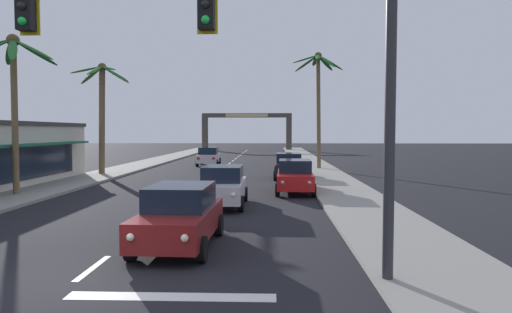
# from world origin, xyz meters

# --- Properties ---
(ground_plane) EXTENTS (220.00, 220.00, 0.00)m
(ground_plane) POSITION_xyz_m (0.00, 0.00, 0.00)
(ground_plane) COLOR black
(sidewalk_right) EXTENTS (3.20, 110.00, 0.14)m
(sidewalk_right) POSITION_xyz_m (7.80, 20.00, 0.07)
(sidewalk_right) COLOR gray
(sidewalk_right) RESTS_ON ground
(sidewalk_left) EXTENTS (3.20, 110.00, 0.14)m
(sidewalk_left) POSITION_xyz_m (-7.80, 20.00, 0.07)
(sidewalk_left) COLOR gray
(sidewalk_left) RESTS_ON ground
(lane_markings) EXTENTS (4.28, 86.42, 0.01)m
(lane_markings) POSITION_xyz_m (0.42, 19.42, 0.00)
(lane_markings) COLOR silver
(lane_markings) RESTS_ON ground
(traffic_signal_mast) EXTENTS (11.18, 0.41, 7.24)m
(traffic_signal_mast) POSITION_xyz_m (2.94, 0.23, 5.07)
(traffic_signal_mast) COLOR #2D2D33
(traffic_signal_mast) RESTS_ON ground
(sedan_lead_at_stop_bar) EXTENTS (2.05, 4.49, 1.68)m
(sedan_lead_at_stop_bar) POSITION_xyz_m (1.62, 3.21, 0.85)
(sedan_lead_at_stop_bar) COLOR maroon
(sedan_lead_at_stop_bar) RESTS_ON ground
(sedan_third_in_queue) EXTENTS (1.95, 4.45, 1.68)m
(sedan_third_in_queue) POSITION_xyz_m (2.05, 10.12, 0.85)
(sedan_third_in_queue) COLOR silver
(sedan_third_in_queue) RESTS_ON ground
(sedan_oncoming_far) EXTENTS (2.03, 4.48, 1.68)m
(sedan_oncoming_far) POSITION_xyz_m (-1.65, 32.77, 0.85)
(sedan_oncoming_far) COLOR silver
(sedan_oncoming_far) RESTS_ON ground
(sedan_parked_nearest_kerb) EXTENTS (2.02, 4.48, 1.68)m
(sedan_parked_nearest_kerb) POSITION_xyz_m (5.23, 21.51, 0.85)
(sedan_parked_nearest_kerb) COLOR black
(sedan_parked_nearest_kerb) RESTS_ON ground
(sedan_parked_mid_kerb) EXTENTS (2.05, 4.49, 1.68)m
(sedan_parked_mid_kerb) POSITION_xyz_m (5.29, 14.38, 0.85)
(sedan_parked_mid_kerb) COLOR red
(sedan_parked_mid_kerb) RESTS_ON ground
(palm_left_second) EXTENTS (4.60, 3.96, 7.71)m
(palm_left_second) POSITION_xyz_m (-8.12, 12.45, 5.76)
(palm_left_second) COLOR brown
(palm_left_second) RESTS_ON ground
(palm_left_third) EXTENTS (4.03, 4.12, 7.93)m
(palm_left_third) POSITION_xyz_m (-7.87, 23.24, 5.39)
(palm_left_third) COLOR brown
(palm_left_third) RESTS_ON ground
(palm_right_third) EXTENTS (4.32, 4.72, 9.50)m
(palm_right_third) POSITION_xyz_m (7.87, 28.65, 6.98)
(palm_right_third) COLOR brown
(palm_right_third) RESTS_ON ground
(town_gateway_arch) EXTENTS (14.70, 0.90, 6.06)m
(town_gateway_arch) POSITION_xyz_m (0.00, 66.78, 3.98)
(town_gateway_arch) COLOR #423D38
(town_gateway_arch) RESTS_ON ground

